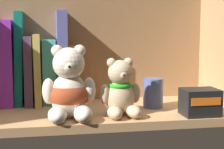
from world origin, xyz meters
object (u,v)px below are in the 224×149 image
Objects in this scene: teddy_bear_larger at (69,90)px; teddy_bear_smaller at (121,91)px; book_8 at (73,74)px; book_3 at (19,58)px; book_2 at (8,63)px; book_7 at (62,57)px; book_4 at (29,70)px; book_6 at (49,71)px; book_5 at (38,69)px; pillar_candle at (154,93)px; small_product_box at (200,102)px.

teddy_bear_smaller is at bearing 2.60° from teddy_bear_larger.
book_3 is at bearing 180.00° from book_8.
book_7 is (14.35, 0.00, 1.30)cm from book_2.
teddy_bear_larger is at bearing -97.00° from book_8.
book_4 is 5.33cm from book_6.
book_3 reaches higher than teddy_bear_larger.
book_6 is at bearing 180.00° from book_8.
book_8 is at bearing 0.00° from book_6.
book_5 is at bearing 180.00° from book_6.
book_5 is 2.48× the size of pillar_candle.
book_7 is at bearing 0.00° from book_4.
book_3 reaches higher than book_4.
book_7 is 2.99× the size of small_product_box.
book_3 is 1.82× the size of teddy_bear_smaller.
book_4 is 1.17× the size of book_8.
small_product_box is (18.35, -3.11, -2.63)cm from teddy_bear_smaller.
book_2 is at bearing 180.00° from book_4.
book_6 is (10.84, 0.00, -2.56)cm from book_2.
book_3 is 8.58cm from book_6.
book_5 is 7.23cm from book_7.
book_6 is (7.75, 0.00, -3.68)cm from book_3.
pillar_candle is 0.90× the size of small_product_box.
book_5 reaches higher than book_4.
book_5 is 43.51cm from small_product_box.
book_5 is 20.02cm from teddy_bear_larger.
book_5 is at bearing 0.00° from book_2.
teddy_bear_larger reaches higher than small_product_box.
small_product_box is (45.41, -21.01, -8.06)cm from book_2.
book_3 reaches higher than pillar_candle.
book_8 is at bearing 0.00° from book_3.
book_5 is (4.73, 0.00, -2.95)cm from book_3.
pillar_candle is at bearing -19.89° from book_4.
book_7 reaches higher than small_product_box.
book_6 is 0.69× the size of book_7.
book_5 is at bearing 111.48° from teddy_bear_larger.
book_6 reaches higher than book_8.
small_product_box is at bearing -4.84° from teddy_bear_larger.
book_3 reaches higher than book_2.
book_5 is at bearing 0.00° from book_3.
book_2 is at bearing 180.00° from book_8.
book_7 reaches higher than book_8.
book_8 is at bearing 0.00° from book_4.
book_6 is (3.02, 0.00, -0.73)cm from book_5.
pillar_candle is (37.03, -11.40, -7.42)cm from book_2.
teddy_bear_smaller is at bearing -36.75° from book_3.
book_4 is at bearing 0.00° from book_3.
book_7 reaches higher than book_4.
teddy_bear_larger is 2.21× the size of pillar_candle.
book_3 is at bearing 180.00° from book_4.
book_8 is (9.52, 0.00, -1.54)cm from book_5.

